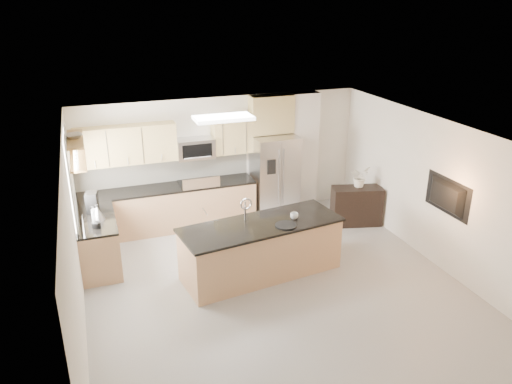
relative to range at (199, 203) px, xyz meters
name	(u,v)px	position (x,y,z in m)	size (l,w,h in m)	color
floor	(278,291)	(0.60, -2.92, -0.47)	(6.50, 6.50, 0.00)	#9F9B97
ceiling	(280,137)	(0.60, -2.92, 2.13)	(6.00, 6.50, 0.02)	silver
wall_back	(221,158)	(0.60, 0.33, 0.83)	(6.00, 0.02, 2.60)	white
wall_front	(404,351)	(0.60, -6.17, 0.83)	(6.00, 0.02, 2.60)	white
wall_left	(74,250)	(-2.40, -2.92, 0.83)	(0.02, 6.50, 2.60)	white
wall_right	(440,194)	(3.60, -2.92, 0.83)	(0.02, 6.50, 2.60)	white
back_counter	(169,207)	(-0.63, 0.01, 0.00)	(3.55, 0.66, 1.44)	tan
left_counter	(98,242)	(-2.07, -1.07, -0.01)	(0.66, 1.50, 0.92)	tan
range	(199,203)	(0.00, 0.00, 0.00)	(0.76, 0.64, 1.14)	black
upper_cabinets	(159,142)	(-0.70, 0.16, 1.35)	(3.50, 0.33, 0.75)	tan
microwave	(195,148)	(0.00, 0.12, 1.16)	(0.76, 0.40, 0.40)	#B5B5B7
refrigerator	(274,176)	(1.66, -0.05, 0.42)	(0.92, 0.78, 1.78)	#B5B5B7
partition_column	(303,152)	(2.42, 0.18, 0.83)	(0.60, 0.30, 2.60)	silver
window	(71,181)	(-2.38, -1.07, 1.18)	(0.04, 1.15, 1.65)	white
shelf_lower	(77,161)	(-2.25, -0.97, 1.48)	(0.30, 1.20, 0.04)	olive
shelf_upper	(74,139)	(-2.25, -0.97, 1.85)	(0.30, 1.20, 0.04)	olive
ceiling_fixture	(223,118)	(0.20, -1.32, 2.09)	(1.00, 0.50, 0.06)	white
island	(261,249)	(0.54, -2.30, 0.00)	(2.86, 1.35, 1.37)	tan
credenza	(356,206)	(3.10, -1.08, -0.06)	(1.02, 0.43, 0.82)	black
cup	(294,216)	(1.13, -2.31, 0.53)	(0.14, 0.14, 0.11)	silver
platter	(286,225)	(0.89, -2.52, 0.49)	(0.36, 0.36, 0.02)	black
blender	(96,220)	(-2.07, -1.47, 0.59)	(0.14, 0.14, 0.33)	black
kettle	(98,213)	(-2.02, -1.17, 0.57)	(0.23, 0.23, 0.29)	#B5B5B7
coffee_maker	(92,203)	(-2.09, -0.79, 0.62)	(0.23, 0.27, 0.37)	black
bowl	(73,136)	(-2.25, -0.97, 1.91)	(0.37, 0.37, 0.09)	#B5B5B7
flower_vase	(360,172)	(3.16, -1.02, 0.67)	(0.58, 0.51, 0.65)	white
television	(443,197)	(3.51, -3.12, 0.88)	(1.08, 0.14, 0.62)	black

